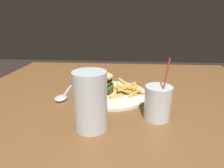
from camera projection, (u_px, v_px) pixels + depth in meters
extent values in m
cube|color=brown|center=(120.00, 117.00, 0.63)|extent=(1.26, 1.36, 0.03)
cylinder|color=brown|center=(204.00, 123.00, 1.28)|extent=(0.08, 0.08, 0.72)
cylinder|color=brown|center=(46.00, 117.00, 1.36)|extent=(0.08, 0.08, 0.72)
cylinder|color=silver|center=(112.00, 94.00, 0.75)|extent=(0.29, 0.29, 0.01)
ellipsoid|color=#E0C17F|center=(99.00, 89.00, 0.75)|extent=(0.13, 0.11, 0.03)
cylinder|color=#2D6628|center=(98.00, 85.00, 0.74)|extent=(0.14, 0.14, 0.01)
cylinder|color=red|center=(98.00, 84.00, 0.74)|extent=(0.11, 0.11, 0.01)
cylinder|color=brown|center=(98.00, 81.00, 0.74)|extent=(0.12, 0.12, 0.01)
ellipsoid|color=#E0C17F|center=(98.00, 77.00, 0.72)|extent=(0.13, 0.12, 0.05)
cube|color=gold|center=(123.00, 90.00, 0.76)|extent=(0.08, 0.01, 0.02)
cube|color=gold|center=(127.00, 92.00, 0.73)|extent=(0.09, 0.04, 0.03)
cube|color=gold|center=(138.00, 90.00, 0.75)|extent=(0.05, 0.05, 0.02)
cube|color=gold|center=(135.00, 88.00, 0.75)|extent=(0.05, 0.06, 0.01)
cube|color=gold|center=(120.00, 88.00, 0.78)|extent=(0.07, 0.02, 0.02)
cube|color=gold|center=(116.00, 96.00, 0.71)|extent=(0.05, 0.04, 0.01)
cube|color=gold|center=(134.00, 88.00, 0.77)|extent=(0.05, 0.06, 0.01)
cube|color=gold|center=(134.00, 93.00, 0.72)|extent=(0.05, 0.05, 0.03)
cube|color=gold|center=(127.00, 87.00, 0.75)|extent=(0.08, 0.04, 0.03)
cube|color=gold|center=(131.00, 88.00, 0.76)|extent=(0.02, 0.08, 0.01)
cube|color=gold|center=(130.00, 88.00, 0.78)|extent=(0.03, 0.08, 0.03)
cube|color=gold|center=(128.00, 87.00, 0.80)|extent=(0.07, 0.02, 0.02)
cube|color=gold|center=(126.00, 87.00, 0.73)|extent=(0.08, 0.03, 0.02)
cube|color=gold|center=(126.00, 84.00, 0.74)|extent=(0.07, 0.05, 0.04)
cube|color=gold|center=(125.00, 86.00, 0.74)|extent=(0.02, 0.08, 0.02)
cube|color=gold|center=(127.00, 91.00, 0.72)|extent=(0.08, 0.03, 0.03)
cube|color=gold|center=(116.00, 90.00, 0.75)|extent=(0.02, 0.09, 0.03)
cylinder|color=silver|center=(91.00, 101.00, 0.51)|extent=(0.09, 0.09, 0.17)
cylinder|color=#C67F23|center=(91.00, 104.00, 0.51)|extent=(0.08, 0.08, 0.14)
cylinder|color=silver|center=(158.00, 103.00, 0.57)|extent=(0.08, 0.08, 0.11)
cylinder|color=yellow|center=(157.00, 106.00, 0.57)|extent=(0.07, 0.07, 0.08)
cylinder|color=red|center=(163.00, 92.00, 0.53)|extent=(0.03, 0.01, 0.19)
ellipsoid|color=silver|center=(61.00, 98.00, 0.71)|extent=(0.05, 0.06, 0.02)
cube|color=silver|center=(67.00, 91.00, 0.79)|extent=(0.01, 0.13, 0.00)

